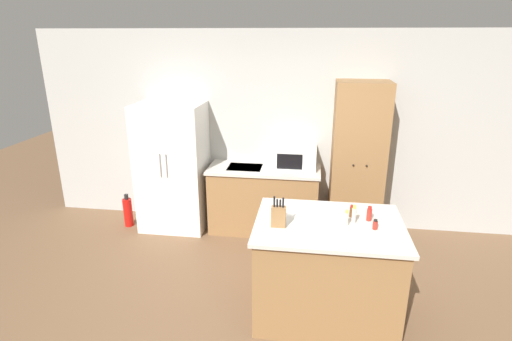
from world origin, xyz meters
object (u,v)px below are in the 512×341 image
(spice_bottle_green_herb, at_px, (369,214))
(spice_bottle_pale_salt, at_px, (375,225))
(microwave, at_px, (295,157))
(spice_bottle_short_red, at_px, (352,211))
(fire_extinguisher, at_px, (128,212))
(refrigerator, at_px, (173,167))
(spice_bottle_amber_oil, at_px, (354,215))
(knife_block, at_px, (278,216))
(spice_bottle_tall_dark, at_px, (346,218))
(pantry_cabinet, at_px, (358,162))

(spice_bottle_green_herb, distance_m, spice_bottle_pale_salt, 0.17)
(spice_bottle_green_herb, bearing_deg, microwave, 114.77)
(spice_bottle_short_red, bearing_deg, microwave, 110.84)
(spice_bottle_short_red, relative_size, fire_extinguisher, 0.25)
(spice_bottle_short_red, relative_size, spice_bottle_pale_salt, 1.29)
(refrigerator, bearing_deg, spice_bottle_amber_oil, -35.12)
(microwave, height_order, spice_bottle_green_herb, microwave)
(spice_bottle_amber_oil, bearing_deg, refrigerator, 144.88)
(spice_bottle_green_herb, bearing_deg, knife_block, -163.86)
(spice_bottle_amber_oil, bearing_deg, spice_bottle_pale_salt, -27.84)
(spice_bottle_tall_dark, bearing_deg, pantry_cabinet, 81.37)
(spice_bottle_tall_dark, distance_m, spice_bottle_amber_oil, 0.09)
(spice_bottle_short_red, xyz_separation_m, spice_bottle_pale_salt, (0.18, -0.22, -0.01))
(spice_bottle_green_herb, bearing_deg, fire_extinguisher, 155.62)
(knife_block, height_order, spice_bottle_short_red, knife_block)
(spice_bottle_tall_dark, bearing_deg, knife_block, -170.19)
(spice_bottle_tall_dark, bearing_deg, spice_bottle_amber_oil, 37.98)
(pantry_cabinet, xyz_separation_m, knife_block, (-0.84, -1.79, 0.04))
(knife_block, distance_m, spice_bottle_tall_dark, 0.59)
(spice_bottle_amber_oil, relative_size, fire_extinguisher, 0.37)
(spice_bottle_tall_dark, xyz_separation_m, fire_extinguisher, (-2.79, 1.49, -0.80))
(microwave, xyz_separation_m, spice_bottle_green_herb, (0.74, -1.60, -0.01))
(spice_bottle_tall_dark, xyz_separation_m, spice_bottle_amber_oil, (0.07, 0.05, 0.01))
(microwave, height_order, spice_bottle_tall_dark, microwave)
(spice_bottle_tall_dark, distance_m, spice_bottle_green_herb, 0.25)
(microwave, distance_m, spice_bottle_pale_salt, 1.92)
(microwave, bearing_deg, pantry_cabinet, -2.70)
(refrigerator, distance_m, pantry_cabinet, 2.41)
(spice_bottle_tall_dark, bearing_deg, fire_extinguisher, 151.92)
(spice_bottle_short_red, bearing_deg, spice_bottle_tall_dark, -108.61)
(spice_bottle_short_red, xyz_separation_m, spice_bottle_green_herb, (0.15, -0.05, 0.01))
(spice_bottle_tall_dark, relative_size, spice_bottle_green_herb, 1.07)
(knife_block, distance_m, spice_bottle_amber_oil, 0.67)
(spice_bottle_short_red, height_order, spice_bottle_green_herb, spice_bottle_green_herb)
(spice_bottle_green_herb, bearing_deg, refrigerator, 147.82)
(knife_block, height_order, fire_extinguisher, knife_block)
(microwave, xyz_separation_m, spice_bottle_tall_dark, (0.53, -1.73, -0.01))
(knife_block, distance_m, spice_bottle_pale_salt, 0.83)
(fire_extinguisher, bearing_deg, microwave, 5.94)
(spice_bottle_short_red, distance_m, spice_bottle_amber_oil, 0.13)
(microwave, relative_size, spice_bottle_tall_dark, 3.65)
(spice_bottle_amber_oil, relative_size, spice_bottle_green_herb, 1.27)
(spice_bottle_short_red, bearing_deg, spice_bottle_pale_salt, -50.51)
(microwave, xyz_separation_m, knife_block, (-0.06, -1.83, 0.02))
(refrigerator, height_order, spice_bottle_tall_dark, refrigerator)
(microwave, height_order, knife_block, knife_block)
(refrigerator, bearing_deg, spice_bottle_pale_salt, -34.63)
(knife_block, distance_m, spice_bottle_short_red, 0.71)
(microwave, bearing_deg, spice_bottle_pale_salt, -66.46)
(spice_bottle_tall_dark, xyz_separation_m, spice_bottle_green_herb, (0.21, 0.13, -0.00))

